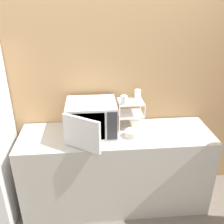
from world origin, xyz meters
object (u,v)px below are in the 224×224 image
at_px(glass_front_left, 124,100).
at_px(dish_rack, 130,108).
at_px(bowl, 132,134).
at_px(glass_back_right, 138,94).
at_px(microwave, 91,118).

bearing_deg(glass_front_left, dish_rack, 42.86).
xyz_separation_m(glass_front_left, bowl, (0.07, -0.14, -0.31)).
xyz_separation_m(glass_back_right, bowl, (-0.10, -0.29, -0.31)).
distance_m(microwave, dish_rack, 0.43).
distance_m(dish_rack, bowl, 0.28).
relative_size(glass_front_left, bowl, 0.66).
height_order(dish_rack, glass_front_left, glass_front_left).
xyz_separation_m(microwave, bowl, (0.40, -0.11, -0.14)).
xyz_separation_m(dish_rack, glass_front_left, (-0.08, -0.08, 0.13)).
bearing_deg(microwave, glass_front_left, 4.92).
height_order(glass_front_left, bowl, glass_front_left).
relative_size(dish_rack, bowl, 2.10).
bearing_deg(bowl, microwave, 164.92).
relative_size(glass_back_right, bowl, 0.66).
bearing_deg(glass_front_left, bowl, -63.54).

